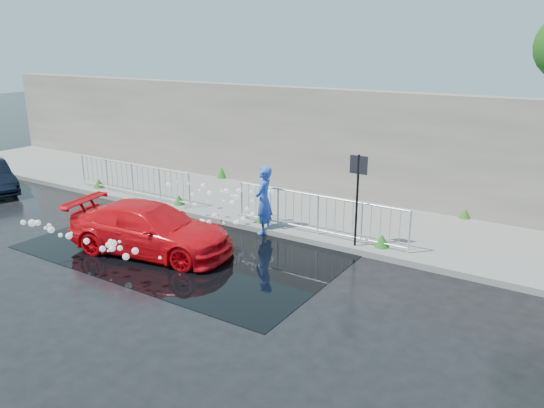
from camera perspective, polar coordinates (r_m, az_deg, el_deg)
The scene contains 12 objects.
ground at distance 13.57m, azimuth -13.31°, elevation -5.51°, with size 90.00×90.00×0.00m, color black.
pavement at distance 17.15m, azimuth -1.37°, elevation -0.01°, with size 30.00×4.00×0.15m, color slate.
curb at distance 15.61m, azimuth -5.48°, elevation -1.79°, with size 30.00×0.25×0.16m, color slate.
retaining_wall at distance 18.54m, azimuth 2.43°, elevation 7.08°, with size 30.00×0.60×3.50m, color #676056.
puddle at distance 13.90m, azimuth -8.92°, elevation -4.66°, with size 8.00×5.00×0.01m, color black.
sign_post at distance 13.14m, azimuth 9.20°, elevation 1.94°, with size 0.45×0.06×2.50m.
railing_left at distance 18.31m, azimuth -14.78°, elevation 2.67°, with size 5.05×0.05×1.10m.
railing_right at distance 14.13m, azimuth 4.97°, elevation -1.01°, with size 5.05×0.05×1.10m.
weeds at distance 16.84m, azimuth -2.72°, elevation 0.55°, with size 12.17×3.93×0.42m.
water_spray at distance 13.95m, azimuth -10.91°, elevation -1.35°, with size 3.68×5.70×0.99m.
red_car at distance 13.60m, azimuth -12.94°, elevation -2.62°, with size 1.74×4.29×1.25m, color red.
person at distance 14.51m, azimuth -0.90°, elevation 0.40°, with size 0.69×0.45×1.89m, color blue.
Camera 1 is at (9.20, -8.58, 5.08)m, focal length 35.00 mm.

